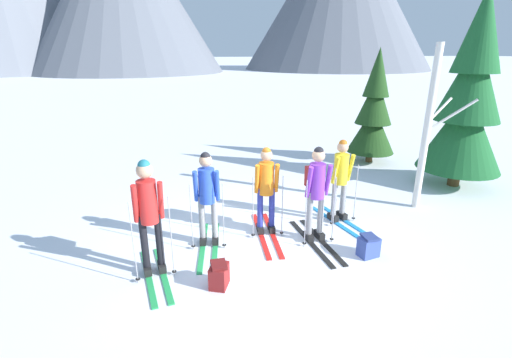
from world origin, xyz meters
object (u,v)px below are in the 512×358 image
object	(u,v)px
backpack_on_snow_beside	(219,275)
backpack_on_snow_front	(369,246)
skier_in_orange	(266,186)
pine_tree_near	(469,100)
skier_in_blue	(207,196)
birch_tree_tall	(428,129)
skier_in_purple	(316,189)
pine_tree_mid	(374,112)
skier_in_red	(149,211)
skier_in_yellow	(341,178)

from	to	relation	value
backpack_on_snow_beside	backpack_on_snow_front	bearing A→B (deg)	4.83
skier_in_orange	pine_tree_near	xyz separation A→B (m)	(5.38, 1.31, 1.22)
skier_in_blue	skier_in_orange	bearing A→B (deg)	9.80
backpack_on_snow_beside	birch_tree_tall	bearing A→B (deg)	21.23
backpack_on_snow_front	backpack_on_snow_beside	xyz separation A→B (m)	(-2.56, -0.22, 0.00)
skier_in_purple	backpack_on_snow_front	distance (m)	1.29
pine_tree_mid	backpack_on_snow_beside	world-z (taller)	pine_tree_mid
skier_in_orange	pine_tree_mid	size ratio (longest dim) A/B	0.54
skier_in_purple	pine_tree_near	size ratio (longest dim) A/B	0.38
birch_tree_tall	skier_in_red	bearing A→B (deg)	-167.77
birch_tree_tall	backpack_on_snow_beside	size ratio (longest dim) A/B	8.81
pine_tree_mid	skier_in_blue	bearing A→B (deg)	-144.39
skier_in_red	backpack_on_snow_beside	distance (m)	1.41
pine_tree_near	skier_in_blue	bearing A→B (deg)	-166.95
pine_tree_near	skier_in_orange	bearing A→B (deg)	-166.30
pine_tree_mid	backpack_on_snow_beside	bearing A→B (deg)	-136.55
skier_in_orange	backpack_on_snow_beside	size ratio (longest dim) A/B	4.66
skier_in_purple	pine_tree_mid	xyz separation A→B (m)	(3.60, 4.23, 0.56)
pine_tree_near	skier_in_red	bearing A→B (deg)	-163.65
skier_in_yellow	skier_in_orange	bearing A→B (deg)	-174.74
skier_in_yellow	pine_tree_mid	xyz separation A→B (m)	(2.82, 3.59, 0.64)
skier_in_orange	backpack_on_snow_beside	bearing A→B (deg)	-127.21
skier_in_red	skier_in_yellow	xyz separation A→B (m)	(3.61, 1.01, -0.14)
skier_in_blue	pine_tree_mid	xyz separation A→B (m)	(5.49, 3.93, 0.62)
pine_tree_mid	backpack_on_snow_beside	distance (m)	7.70
backpack_on_snow_beside	skier_in_purple	bearing A→B (deg)	27.43
backpack_on_snow_beside	skier_in_blue	bearing A→B (deg)	89.36
skier_in_orange	backpack_on_snow_front	xyz separation A→B (m)	(1.44, -1.26, -0.75)
pine_tree_near	backpack_on_snow_front	distance (m)	5.10
skier_in_red	backpack_on_snow_front	world-z (taller)	skier_in_red
skier_in_orange	backpack_on_snow_beside	xyz separation A→B (m)	(-1.12, -1.47, -0.75)
skier_in_red	pine_tree_mid	bearing A→B (deg)	35.62
skier_in_yellow	skier_in_blue	bearing A→B (deg)	-172.85
skier_in_blue	skier_in_yellow	bearing A→B (deg)	7.15
skier_in_blue	skier_in_purple	distance (m)	1.91
skier_in_blue	skier_in_purple	size ratio (longest dim) A/B	1.00
skier_in_orange	birch_tree_tall	distance (m)	3.68
skier_in_orange	skier_in_blue	bearing A→B (deg)	-170.20
skier_in_red	backpack_on_snow_front	xyz separation A→B (m)	(3.49, -0.39, -0.87)
skier_in_purple	pine_tree_mid	distance (m)	5.58
skier_in_red	skier_in_purple	world-z (taller)	skier_in_red
skier_in_blue	pine_tree_near	xyz separation A→B (m)	(6.48, 1.50, 1.23)
skier_in_yellow	pine_tree_near	xyz separation A→B (m)	(3.81, 1.17, 1.24)
skier_in_purple	pine_tree_mid	bearing A→B (deg)	49.54
skier_in_orange	skier_in_purple	distance (m)	0.92
skier_in_red	backpack_on_snow_front	bearing A→B (deg)	-6.35
birch_tree_tall	skier_in_yellow	bearing A→B (deg)	-174.14
pine_tree_near	backpack_on_snow_front	xyz separation A→B (m)	(-3.94, -2.57, -1.97)
skier_in_purple	skier_in_yellow	size ratio (longest dim) A/B	1.03
skier_in_purple	birch_tree_tall	world-z (taller)	birch_tree_tall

